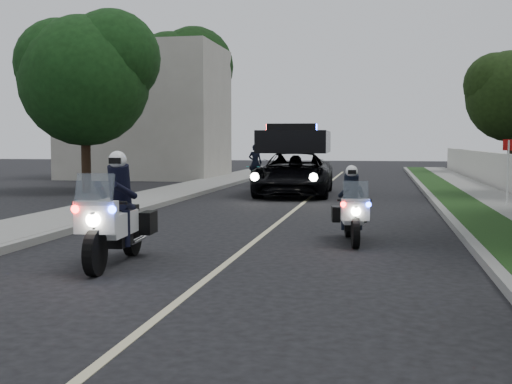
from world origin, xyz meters
TOP-DOWN VIEW (x-y plane):
  - ground at (0.00, 0.00)m, footprint 120.00×120.00m
  - curb_right at (4.10, 10.00)m, footprint 0.20×60.00m
  - grass_verge at (4.80, 10.00)m, footprint 1.20×60.00m
  - curb_left at (-4.10, 10.00)m, footprint 0.20×60.00m
  - sidewalk_left at (-5.20, 10.00)m, footprint 2.00×60.00m
  - building_far at (-10.00, 26.00)m, footprint 8.00×6.00m
  - lane_marking at (0.00, 10.00)m, footprint 0.12×50.00m
  - police_moto_left at (-1.72, 2.05)m, footprint 0.90×2.19m
  - police_moto_right at (1.88, 5.12)m, footprint 0.86×1.84m
  - police_suv at (-0.69, 16.11)m, footprint 2.86×5.81m
  - bicycle at (-3.06, 20.88)m, footprint 0.63×1.70m
  - cyclist at (-3.06, 20.88)m, footprint 0.62×0.43m
  - sign_post at (6.00, 12.06)m, footprint 0.34×0.34m
  - tree_right_e at (9.97, 33.49)m, footprint 6.51×6.51m
  - tree_left_near at (-8.80, 16.01)m, footprint 5.16×5.16m
  - tree_left_far at (-9.42, 28.78)m, footprint 6.72×6.72m

SIDE VIEW (x-z plane):
  - ground at x=0.00m, z-range 0.00..0.00m
  - police_moto_left at x=-1.72m, z-range -0.91..0.91m
  - police_moto_right at x=1.88m, z-range -0.75..0.75m
  - police_suv at x=-0.69m, z-range -1.39..1.39m
  - bicycle at x=-3.06m, z-range -0.44..0.44m
  - cyclist at x=-3.06m, z-range -0.82..0.82m
  - sign_post at x=6.00m, z-range -1.05..1.05m
  - tree_right_e at x=9.97m, z-range -4.50..4.50m
  - tree_left_near at x=-8.80m, z-range -4.16..4.16m
  - tree_left_far at x=-9.42m, z-range -5.05..5.05m
  - lane_marking at x=0.00m, z-range 0.00..0.01m
  - curb_right at x=4.10m, z-range 0.00..0.15m
  - curb_left at x=-4.10m, z-range 0.00..0.15m
  - grass_verge at x=4.80m, z-range 0.00..0.16m
  - sidewalk_left at x=-5.20m, z-range 0.00..0.16m
  - building_far at x=-10.00m, z-range 0.00..7.00m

